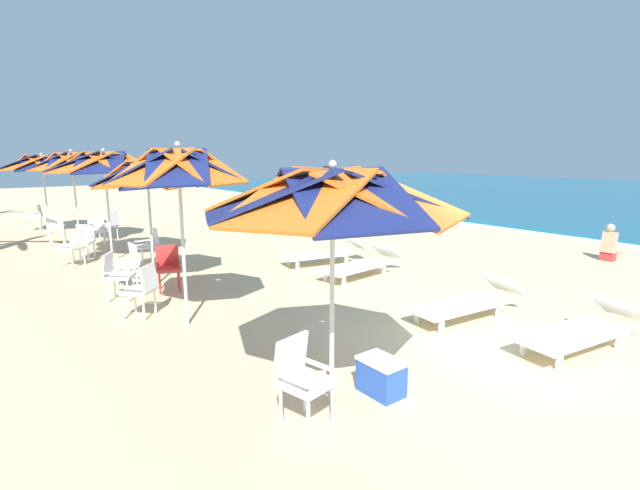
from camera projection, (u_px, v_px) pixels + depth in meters
ground_plane at (466, 364)px, 5.87m from camera, size 80.00×80.00×0.00m
beach_umbrella_0 at (333, 194)px, 4.58m from camera, size 2.64×2.64×2.53m
plastic_chair_0 at (301, 375)px, 4.50m from camera, size 0.55×0.53×0.87m
beach_umbrella_1 at (179, 168)px, 6.77m from camera, size 2.09×2.09×2.76m
plastic_chair_1 at (142, 287)px, 7.48m from camera, size 0.63×0.63×0.87m
beach_umbrella_2 at (147, 175)px, 8.91m from camera, size 2.09×2.09×2.53m
plastic_chair_2 at (168, 265)px, 8.99m from camera, size 0.57×0.55×0.87m
plastic_chair_3 at (116, 273)px, 8.37m from camera, size 0.62×0.63×0.87m
plastic_chair_4 at (128, 263)px, 9.18m from camera, size 0.44×0.47×0.87m
beach_umbrella_3 at (104, 163)px, 11.06m from camera, size 2.60×2.60×2.72m
plastic_chair_5 at (149, 244)px, 11.12m from camera, size 0.48×0.50×0.87m
plastic_chair_6 at (74, 246)px, 10.88m from camera, size 0.63×0.61×0.87m
plastic_chair_7 at (84, 240)px, 11.62m from camera, size 0.63×0.62×0.87m
beach_umbrella_4 at (72, 162)px, 13.27m from camera, size 2.31×2.31×2.72m
plastic_chair_8 at (110, 224)px, 14.20m from camera, size 0.62×0.61×0.87m
plastic_chair_9 at (56, 228)px, 13.44m from camera, size 0.57×0.55×0.87m
plastic_chair_10 at (97, 229)px, 13.29m from camera, size 0.52×0.50×0.87m
beach_umbrella_5 at (42, 163)px, 15.18m from camera, size 2.52×2.52×2.62m
plastic_chair_11 at (36, 216)px, 16.08m from camera, size 0.54×0.56×0.87m
sun_lounger_0 at (582, 329)px, 6.28m from camera, size 0.92×2.21×0.62m
sun_lounger_1 at (468, 301)px, 7.48m from camera, size 0.84×2.20×0.62m
sun_lounger_2 at (362, 264)px, 10.04m from camera, size 0.87×2.20×0.62m
sun_lounger_3 at (325, 252)px, 11.18m from camera, size 1.02×2.22×0.62m
cooler_box at (381, 376)px, 5.12m from camera, size 0.50×0.34×0.40m
beachgoer_seated at (611, 248)px, 11.62m from camera, size 0.30×0.93×0.92m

